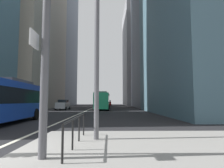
{
  "coord_description": "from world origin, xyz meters",
  "views": [
    {
      "loc": [
        3.95,
        -6.18,
        1.68
      ],
      "look_at": [
        4.35,
        21.05,
        4.07
      ],
      "focal_mm": 31.23,
      "sensor_mm": 36.0,
      "label": 1
    }
  ],
  "objects_px": {
    "city_bus_blue_oncoming": "(2,99)",
    "city_bus_red_distant": "(103,101)",
    "car_oncoming_mid": "(63,105)",
    "street_lamp_post": "(97,16)",
    "city_bus_red_receding": "(102,100)",
    "car_receding_near": "(108,103)"
  },
  "relations": [
    {
      "from": "car_oncoming_mid",
      "to": "city_bus_blue_oncoming",
      "type": "bearing_deg",
      "value": -87.54
    },
    {
      "from": "street_lamp_post",
      "to": "city_bus_red_receding",
      "type": "bearing_deg",
      "value": 91.49
    },
    {
      "from": "city_bus_red_distant",
      "to": "street_lamp_post",
      "type": "bearing_deg",
      "value": -88.51
    },
    {
      "from": "city_bus_red_receding",
      "to": "car_oncoming_mid",
      "type": "distance_m",
      "value": 7.53
    },
    {
      "from": "car_oncoming_mid",
      "to": "street_lamp_post",
      "type": "relative_size",
      "value": 0.56
    },
    {
      "from": "city_bus_red_receding",
      "to": "car_receding_near",
      "type": "bearing_deg",
      "value": 87.87
    },
    {
      "from": "city_bus_red_distant",
      "to": "street_lamp_post",
      "type": "xyz_separation_m",
      "value": [
        1.28,
        -48.97,
        3.45
      ]
    },
    {
      "from": "car_oncoming_mid",
      "to": "car_receding_near",
      "type": "distance_m",
      "value": 30.0
    },
    {
      "from": "car_receding_near",
      "to": "street_lamp_post",
      "type": "distance_m",
      "value": 58.2
    },
    {
      "from": "car_receding_near",
      "to": "street_lamp_post",
      "type": "bearing_deg",
      "value": -90.3
    },
    {
      "from": "city_bus_red_distant",
      "to": "street_lamp_post",
      "type": "height_order",
      "value": "street_lamp_post"
    },
    {
      "from": "city_bus_blue_oncoming",
      "to": "city_bus_red_distant",
      "type": "xyz_separation_m",
      "value": [
        5.98,
        42.76,
        -0.0
      ]
    },
    {
      "from": "city_bus_blue_oncoming",
      "to": "city_bus_red_distant",
      "type": "distance_m",
      "value": 43.17
    },
    {
      "from": "car_oncoming_mid",
      "to": "street_lamp_post",
      "type": "distance_m",
      "value": 30.73
    },
    {
      "from": "city_bus_red_distant",
      "to": "street_lamp_post",
      "type": "relative_size",
      "value": 1.35
    },
    {
      "from": "city_bus_blue_oncoming",
      "to": "car_receding_near",
      "type": "xyz_separation_m",
      "value": [
        7.56,
        51.83,
        -0.85
      ]
    },
    {
      "from": "city_bus_blue_oncoming",
      "to": "street_lamp_post",
      "type": "xyz_separation_m",
      "value": [
        7.26,
        -6.21,
        3.45
      ]
    },
    {
      "from": "city_bus_blue_oncoming",
      "to": "street_lamp_post",
      "type": "height_order",
      "value": "street_lamp_post"
    },
    {
      "from": "car_receding_near",
      "to": "car_oncoming_mid",
      "type": "bearing_deg",
      "value": -106.56
    },
    {
      "from": "city_bus_blue_oncoming",
      "to": "street_lamp_post",
      "type": "bearing_deg",
      "value": -40.54
    },
    {
      "from": "city_bus_blue_oncoming",
      "to": "city_bus_red_distant",
      "type": "relative_size",
      "value": 1.05
    },
    {
      "from": "city_bus_red_distant",
      "to": "car_oncoming_mid",
      "type": "relative_size",
      "value": 2.41
    }
  ]
}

